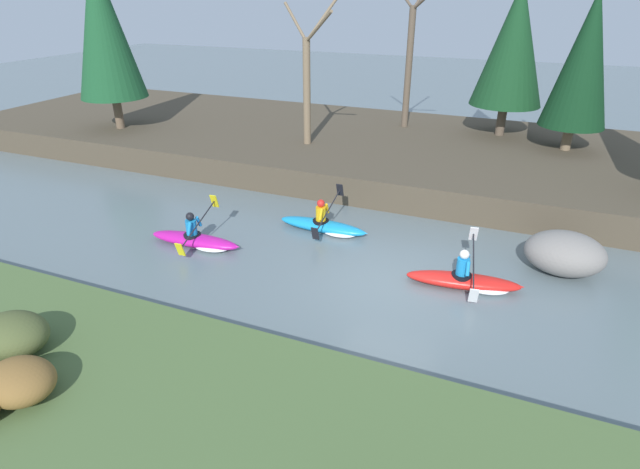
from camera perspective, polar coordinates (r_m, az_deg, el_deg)
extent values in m
plane|color=slate|center=(12.40, 7.98, -5.64)|extent=(90.00, 90.00, 0.00)
cube|color=#4C4233|center=(20.65, 14.89, 8.53)|extent=(44.00, 10.23, 0.98)
cylinder|color=brown|center=(23.93, -22.05, 12.79)|extent=(0.36, 0.36, 1.33)
cone|color=#194C28|center=(23.47, -23.57, 20.98)|extent=(2.75, 2.75, 5.61)
cylinder|color=brown|center=(22.47, 20.01, 12.21)|extent=(0.36, 0.36, 1.25)
cone|color=#143D1E|center=(22.01, 21.26, 19.64)|extent=(2.80, 2.80, 4.66)
cylinder|color=#7A664C|center=(21.30, 26.42, 9.88)|extent=(0.36, 0.36, 0.91)
cone|color=#0F3319|center=(20.81, 28.03, 17.29)|extent=(2.33, 2.33, 4.74)
cylinder|color=#7A664C|center=(19.65, -1.51, 15.90)|extent=(0.28, 0.28, 3.93)
cylinder|color=#7A664C|center=(20.15, -2.82, 23.11)|extent=(1.47, 1.26, 1.33)
cylinder|color=#7A664C|center=(18.52, -0.21, 22.61)|extent=(1.55, 1.32, 1.17)
cylinder|color=#7A664C|center=(19.95, 0.18, 23.32)|extent=(0.69, 1.66, 1.47)
cylinder|color=brown|center=(22.54, 10.09, 18.15)|extent=(0.28, 0.28, 4.90)
ellipsoid|color=#4C562D|center=(10.77, -31.73, -9.73)|extent=(1.36, 1.13, 0.74)
ellipsoid|color=brown|center=(9.66, -31.11, -14.17)|extent=(1.20, 1.00, 0.65)
ellipsoid|color=red|center=(12.57, 16.01, -5.11)|extent=(2.76, 1.03, 0.34)
cone|color=red|center=(12.73, 21.60, -5.54)|extent=(0.38, 0.25, 0.20)
cylinder|color=black|center=(12.49, 15.86, -4.52)|extent=(0.55, 0.55, 0.08)
cylinder|color=#1984CC|center=(12.37, 16.01, -3.53)|extent=(0.34, 0.34, 0.42)
sphere|color=white|center=(12.22, 16.19, -2.20)|extent=(0.26, 0.26, 0.23)
cylinder|color=#1984CC|center=(12.55, 16.48, -2.69)|extent=(0.12, 0.24, 0.35)
cylinder|color=#1984CC|center=(12.13, 16.55, -3.77)|extent=(0.12, 0.24, 0.35)
cylinder|color=black|center=(12.33, 17.14, -3.12)|extent=(0.34, 1.89, 0.65)
cube|color=white|center=(13.04, 17.14, 0.08)|extent=(0.22, 0.19, 0.41)
cube|color=white|center=(11.67, 17.14, -6.69)|extent=(0.22, 0.19, 0.41)
ellipsoid|color=white|center=(12.67, 18.45, -5.65)|extent=(1.20, 0.87, 0.18)
ellipsoid|color=#1993D6|center=(14.81, 0.27, 0.99)|extent=(2.71, 0.63, 0.34)
cone|color=#1993D6|center=(14.42, 4.83, 0.22)|extent=(0.35, 0.20, 0.20)
cylinder|color=black|center=(14.76, 0.09, 1.53)|extent=(0.49, 0.49, 0.08)
cylinder|color=yellow|center=(14.66, 0.09, 2.42)|extent=(0.30, 0.30, 0.42)
sphere|color=red|center=(14.53, 0.10, 3.59)|extent=(0.23, 0.23, 0.23)
cylinder|color=yellow|center=(14.79, 0.81, 3.01)|extent=(0.09, 0.23, 0.35)
cylinder|color=yellow|center=(14.39, 0.09, 2.31)|extent=(0.09, 0.23, 0.35)
cylinder|color=black|center=(14.53, 0.93, 2.73)|extent=(0.06, 1.91, 0.65)
cube|color=black|center=(15.23, 2.29, 5.12)|extent=(0.20, 0.16, 0.41)
cube|color=black|center=(13.86, -0.56, 0.11)|extent=(0.20, 0.16, 0.41)
ellipsoid|color=white|center=(14.66, 2.25, 0.35)|extent=(1.11, 0.71, 0.18)
ellipsoid|color=#C61999|center=(14.41, -14.15, -0.63)|extent=(2.73, 0.76, 0.34)
cone|color=#C61999|center=(13.81, -9.79, -1.33)|extent=(0.36, 0.22, 0.20)
cylinder|color=black|center=(14.37, -14.39, -0.08)|extent=(0.51, 0.51, 0.08)
cylinder|color=#1984CC|center=(14.27, -14.50, 0.82)|extent=(0.32, 0.32, 0.42)
sphere|color=black|center=(14.14, -14.64, 2.00)|extent=(0.24, 0.24, 0.23)
cylinder|color=#1984CC|center=(14.36, -13.70, 1.47)|extent=(0.10, 0.23, 0.35)
cylinder|color=#1984CC|center=(14.00, -14.71, 0.68)|extent=(0.10, 0.23, 0.35)
cylinder|color=black|center=(14.10, -13.77, 1.15)|extent=(0.15, 1.91, 0.65)
cube|color=yellow|center=(14.71, -11.98, 3.75)|extent=(0.21, 0.17, 0.41)
cube|color=yellow|center=(13.53, -15.70, -1.67)|extent=(0.21, 0.17, 0.41)
ellipsoid|color=white|center=(14.18, -12.23, -1.24)|extent=(1.14, 0.77, 0.18)
ellipsoid|color=gray|center=(13.93, 26.18, -1.94)|extent=(1.93, 1.51, 1.09)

